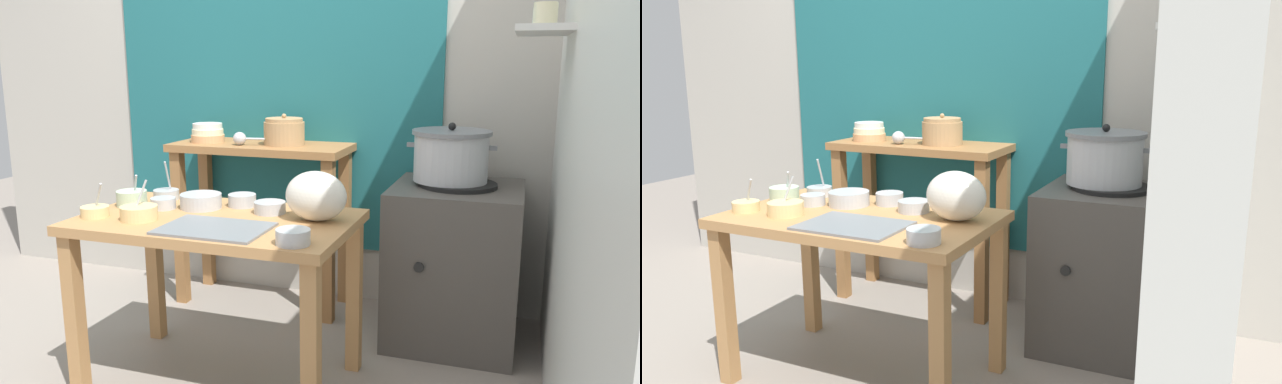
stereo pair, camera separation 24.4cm
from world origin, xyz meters
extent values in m
plane|color=gray|center=(0.00, 0.00, 0.00)|extent=(9.00, 9.00, 0.00)
cube|color=#B2ADA3|center=(0.10, 1.10, 1.30)|extent=(4.40, 0.10, 2.60)
cube|color=#1E6066|center=(-0.15, 1.04, 1.35)|extent=(1.90, 0.02, 2.10)
cube|color=silver|center=(1.40, 0.20, 1.30)|extent=(0.10, 3.20, 2.60)
cube|color=silver|center=(1.25, 0.40, 1.45)|extent=(0.20, 0.56, 0.02)
cylinder|color=beige|center=(1.25, 0.22, 1.50)|extent=(0.08, 0.08, 0.07)
cylinder|color=beige|center=(1.25, 0.38, 1.51)|extent=(0.09, 0.09, 0.09)
cylinder|color=silver|center=(1.25, 0.56, 1.50)|extent=(0.09, 0.09, 0.08)
cube|color=#B27F4C|center=(0.05, -0.04, 0.70)|extent=(1.10, 0.66, 0.04)
cube|color=#B27F4C|center=(-0.45, -0.32, 0.34)|extent=(0.06, 0.06, 0.68)
cube|color=#B27F4C|center=(0.55, -0.32, 0.34)|extent=(0.06, 0.06, 0.68)
cube|color=#B27F4C|center=(-0.45, 0.24, 0.34)|extent=(0.06, 0.06, 0.68)
cube|color=#B27F4C|center=(0.55, 0.24, 0.34)|extent=(0.06, 0.06, 0.68)
cube|color=#9E6B3D|center=(-0.14, 0.83, 0.88)|extent=(0.96, 0.40, 0.04)
cube|color=#9E6B3D|center=(-0.57, 0.68, 0.43)|extent=(0.06, 0.06, 0.86)
cube|color=#9E6B3D|center=(0.29, 0.68, 0.43)|extent=(0.06, 0.06, 0.86)
cube|color=#9E6B3D|center=(-0.57, 0.98, 0.43)|extent=(0.06, 0.06, 0.86)
cube|color=#9E6B3D|center=(0.29, 0.98, 0.43)|extent=(0.06, 0.06, 0.86)
cube|color=#4C4742|center=(0.93, 0.70, 0.38)|extent=(0.60, 0.60, 0.76)
cylinder|color=black|center=(0.93, 0.70, 0.77)|extent=(0.36, 0.36, 0.02)
cylinder|color=black|center=(0.81, 0.40, 0.45)|extent=(0.04, 0.02, 0.04)
cylinder|color=#B7BABF|center=(0.89, 0.72, 0.89)|extent=(0.34, 0.34, 0.22)
cylinder|color=slate|center=(0.89, 0.72, 1.01)|extent=(0.37, 0.37, 0.02)
sphere|color=black|center=(0.89, 0.72, 1.04)|extent=(0.04, 0.04, 0.04)
cube|color=slate|center=(0.70, 0.72, 0.95)|extent=(0.04, 0.02, 0.02)
cube|color=slate|center=(1.08, 0.72, 0.95)|extent=(0.04, 0.02, 0.02)
cylinder|color=tan|center=(0.00, 0.83, 0.96)|extent=(0.22, 0.22, 0.12)
cylinder|color=tan|center=(0.00, 0.83, 1.03)|extent=(0.20, 0.20, 0.02)
sphere|color=tan|center=(0.00, 0.83, 1.05)|extent=(0.02, 0.02, 0.02)
cylinder|color=tan|center=(-0.44, 0.80, 0.92)|extent=(0.18, 0.18, 0.04)
cylinder|color=beige|center=(-0.44, 0.80, 0.96)|extent=(0.17, 0.17, 0.03)
cylinder|color=silver|center=(-0.44, 0.80, 0.99)|extent=(0.16, 0.16, 0.03)
sphere|color=#B7BABF|center=(-0.22, 0.74, 0.94)|extent=(0.07, 0.07, 0.07)
cylinder|color=#B7BABF|center=(-0.08, 0.77, 0.94)|extent=(0.22, 0.05, 0.01)
cube|color=slate|center=(0.13, -0.21, 0.72)|extent=(0.40, 0.28, 0.01)
ellipsoid|color=silver|center=(0.45, 0.04, 0.82)|extent=(0.25, 0.17, 0.20)
cylinder|color=#B7BABF|center=(0.07, 0.17, 0.75)|extent=(0.12, 0.12, 0.05)
cylinder|color=brown|center=(0.07, 0.17, 0.77)|extent=(0.10, 0.10, 0.01)
cylinder|color=#E5C684|center=(-0.42, -0.19, 0.74)|extent=(0.11, 0.11, 0.04)
cylinder|color=brown|center=(-0.42, -0.19, 0.76)|extent=(0.10, 0.10, 0.01)
cylinder|color=#B7BABF|center=(-0.41, -0.17, 0.79)|extent=(0.08, 0.05, 0.14)
cylinder|color=#B7D1AD|center=(-0.39, 0.02, 0.75)|extent=(0.13, 0.13, 0.07)
cylinder|color=#337238|center=(-0.39, 0.02, 0.78)|extent=(0.11, 0.11, 0.01)
cylinder|color=#B7BABF|center=(-0.38, 0.03, 0.79)|extent=(0.07, 0.07, 0.14)
cylinder|color=#B7BABF|center=(-0.08, 0.08, 0.75)|extent=(0.18, 0.18, 0.06)
cylinder|color=brown|center=(-0.08, 0.08, 0.78)|extent=(0.15, 0.15, 0.01)
cylinder|color=#E5C684|center=(-0.22, -0.17, 0.75)|extent=(0.15, 0.15, 0.06)
cylinder|color=#BFB28C|center=(-0.22, -0.17, 0.77)|extent=(0.12, 0.12, 0.01)
cylinder|color=#B7BABF|center=(-0.23, -0.15, 0.80)|extent=(0.07, 0.03, 0.16)
cylinder|color=#B7BABF|center=(0.23, 0.10, 0.74)|extent=(0.13, 0.13, 0.05)
cylinder|color=#337238|center=(0.23, 0.10, 0.76)|extent=(0.11, 0.11, 0.01)
cylinder|color=#B7BABF|center=(-0.23, 0.02, 0.74)|extent=(0.11, 0.11, 0.05)
cylinder|color=beige|center=(-0.23, 0.02, 0.76)|extent=(0.09, 0.09, 0.01)
cylinder|color=#B7BABF|center=(-0.32, 0.18, 0.74)|extent=(0.11, 0.11, 0.04)
cylinder|color=#BFB28C|center=(-0.32, 0.18, 0.76)|extent=(0.10, 0.10, 0.01)
cylinder|color=#B7BABF|center=(-0.30, 0.18, 0.81)|extent=(0.03, 0.08, 0.18)
cylinder|color=#B7BABF|center=(0.48, -0.28, 0.75)|extent=(0.12, 0.12, 0.05)
cylinder|color=#BFB28C|center=(0.48, -0.28, 0.77)|extent=(0.10, 0.10, 0.01)
camera|label=1|loc=(1.21, -2.15, 1.33)|focal=34.12mm
camera|label=2|loc=(1.43, -2.06, 1.33)|focal=34.12mm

